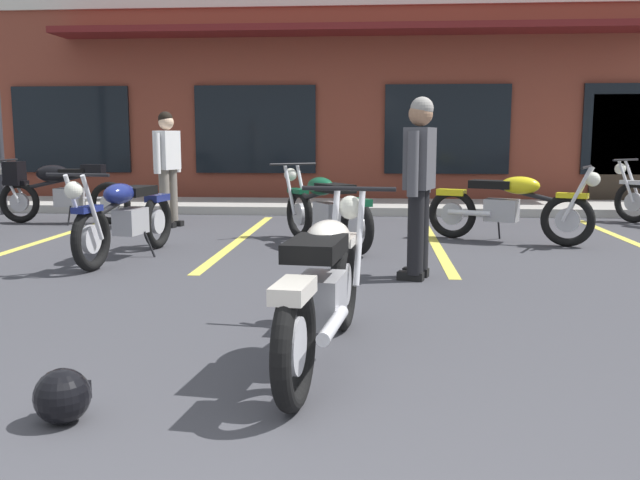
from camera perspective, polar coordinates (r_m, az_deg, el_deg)
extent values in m
plane|color=#3D3D42|center=(5.17, -0.97, -6.26)|extent=(80.00, 80.00, 0.00)
cube|color=#A8A59E|center=(12.44, 2.26, 2.78)|extent=(22.00, 1.80, 0.14)
cube|color=brown|center=(16.56, 2.88, 11.02)|extent=(18.60, 5.88, 4.07)
cube|color=black|center=(14.85, -19.82, 8.56)|extent=(2.38, 0.06, 1.70)
cube|color=black|center=(13.76, -5.37, 9.06)|extent=(2.38, 0.06, 1.70)
cube|color=black|center=(13.63, 10.43, 8.97)|extent=(2.38, 0.06, 1.70)
cube|color=#33281E|center=(14.33, 23.53, 6.77)|extent=(1.10, 0.06, 2.10)
cube|color=maroon|center=(13.30, 2.48, 16.97)|extent=(11.16, 0.90, 0.12)
cube|color=#DBCC4C|center=(9.81, -20.92, 0.27)|extent=(0.12, 4.80, 0.01)
cube|color=#DBCC4C|center=(9.03, -6.54, 0.11)|extent=(0.12, 4.80, 0.01)
cube|color=#DBCC4C|center=(8.90, 9.36, -0.07)|extent=(0.12, 4.80, 0.01)
cube|color=#DBCC4C|center=(9.44, 24.54, -0.24)|extent=(0.12, 4.80, 0.01)
torus|color=black|center=(3.37, -2.12, -8.74)|extent=(0.18, 0.65, 0.64)
cylinder|color=#B7B7BC|center=(3.37, -2.12, -8.74)|extent=(0.09, 0.29, 0.29)
torus|color=black|center=(4.74, 1.98, -3.65)|extent=(0.18, 0.65, 0.64)
cylinder|color=#B7B7BC|center=(4.74, 1.98, -3.65)|extent=(0.09, 0.29, 0.29)
cylinder|color=silver|center=(4.79, 1.14, 0.38)|extent=(0.08, 0.33, 0.66)
cylinder|color=silver|center=(4.76, 3.27, 0.32)|extent=(0.08, 0.33, 0.66)
cylinder|color=black|center=(4.82, 2.38, 4.25)|extent=(0.66, 0.11, 0.03)
sphere|color=silver|center=(4.91, 2.51, 2.69)|extent=(0.19, 0.19, 0.17)
cube|color=beige|center=(4.72, 2.08, 0.01)|extent=(0.18, 0.37, 0.06)
cube|color=#9E9EA3|center=(3.95, 0.06, -4.93)|extent=(0.29, 0.43, 0.28)
cylinder|color=silver|center=(3.59, 1.09, -7.01)|extent=(0.14, 0.55, 0.07)
cylinder|color=black|center=(4.10, 0.62, -1.02)|extent=(0.17, 0.94, 0.26)
ellipsoid|color=beige|center=(4.10, 0.67, 0.13)|extent=(0.32, 0.51, 0.22)
cube|color=black|center=(3.76, -0.36, -0.67)|extent=(0.34, 0.55, 0.10)
cube|color=beige|center=(3.28, -2.23, -4.16)|extent=(0.20, 0.38, 0.08)
cylinder|color=black|center=(3.99, -2.70, -8.66)|extent=(0.14, 0.04, 0.29)
torus|color=black|center=(9.18, 10.85, 2.14)|extent=(0.62, 0.36, 0.64)
cylinder|color=#B7B7BC|center=(9.18, 10.85, 2.14)|extent=(0.29, 0.18, 0.29)
torus|color=black|center=(8.83, 19.74, 1.54)|extent=(0.62, 0.36, 0.64)
cylinder|color=#B7B7BC|center=(8.83, 19.74, 1.54)|extent=(0.29, 0.18, 0.29)
cylinder|color=silver|center=(8.87, 20.58, 3.61)|extent=(0.31, 0.18, 0.66)
cylinder|color=silver|center=(8.69, 20.39, 3.53)|extent=(0.31, 0.18, 0.66)
cylinder|color=black|center=(8.75, 21.12, 5.62)|extent=(0.31, 0.61, 0.03)
sphere|color=silver|center=(8.75, 21.59, 4.68)|extent=(0.23, 0.23, 0.17)
cube|color=yellow|center=(8.79, 20.09, 3.47)|extent=(0.39, 0.28, 0.06)
cube|color=#9E9EA3|center=(8.99, 14.73, 2.39)|extent=(0.46, 0.39, 0.28)
cylinder|color=silver|center=(8.96, 12.21, 2.21)|extent=(0.53, 0.29, 0.07)
cylinder|color=black|center=(8.92, 16.04, 3.85)|extent=(0.88, 0.45, 0.26)
ellipsoid|color=yellow|center=(8.91, 16.18, 4.35)|extent=(0.54, 0.44, 0.22)
cube|color=black|center=(8.99, 13.95, 4.48)|extent=(0.59, 0.47, 0.10)
cube|color=yellow|center=(9.16, 10.78, 3.89)|extent=(0.39, 0.30, 0.08)
cylinder|color=black|center=(9.21, 14.54, 0.91)|extent=(0.08, 0.13, 0.29)
torus|color=black|center=(8.41, -13.26, 1.49)|extent=(0.19, 0.65, 0.64)
cylinder|color=#B7B7BC|center=(8.41, -13.26, 1.49)|extent=(0.10, 0.29, 0.29)
torus|color=black|center=(7.16, -18.35, 0.08)|extent=(0.19, 0.65, 0.64)
cylinder|color=#B7B7BC|center=(7.16, -18.35, 0.08)|extent=(0.10, 0.29, 0.29)
cylinder|color=silver|center=(6.99, -18.27, 2.53)|extent=(0.09, 0.33, 0.66)
cylinder|color=silver|center=(7.08, -19.51, 2.54)|extent=(0.09, 0.33, 0.66)
cylinder|color=black|center=(6.94, -19.37, 5.09)|extent=(0.66, 0.13, 0.03)
sphere|color=silver|center=(6.88, -19.67, 3.88)|extent=(0.19, 0.19, 0.17)
cube|color=navy|center=(7.09, -18.63, 2.43)|extent=(0.19, 0.38, 0.06)
cube|color=#9E9EA3|center=(7.83, -15.35, 1.50)|extent=(0.30, 0.43, 0.28)
cylinder|color=silver|center=(8.23, -14.98, 1.56)|extent=(0.15, 0.55, 0.07)
cylinder|color=black|center=(7.63, -16.13, 3.10)|extent=(0.20, 0.94, 0.26)
ellipsoid|color=navy|center=(7.61, -16.23, 3.69)|extent=(0.33, 0.51, 0.22)
cube|color=black|center=(7.92, -14.96, 3.92)|extent=(0.35, 0.56, 0.10)
cube|color=navy|center=(8.39, -13.27, 3.40)|extent=(0.21, 0.38, 0.08)
cylinder|color=black|center=(7.85, -13.87, -0.35)|extent=(0.14, 0.04, 0.29)
torus|color=black|center=(7.70, 3.06, 1.07)|extent=(0.43, 0.59, 0.64)
cylinder|color=#B7B7BC|center=(7.70, 3.06, 1.07)|extent=(0.21, 0.27, 0.29)
torus|color=black|center=(8.95, -1.71, 2.13)|extent=(0.43, 0.59, 0.64)
cylinder|color=#B7B7BC|center=(8.95, -1.71, 2.13)|extent=(0.21, 0.27, 0.29)
cylinder|color=silver|center=(8.97, -2.52, 4.20)|extent=(0.21, 0.30, 0.66)
cylinder|color=silver|center=(9.05, -1.49, 4.24)|extent=(0.21, 0.30, 0.66)
cylinder|color=black|center=(9.06, -2.24, 6.27)|extent=(0.57, 0.38, 0.03)
sphere|color=silver|center=(9.14, -2.45, 5.41)|extent=(0.23, 0.23, 0.17)
cube|color=#0F4C2D|center=(8.96, -1.84, 4.07)|extent=(0.31, 0.38, 0.06)
cube|color=#9E9EA3|center=(8.24, 0.76, 2.14)|extent=(0.42, 0.47, 0.28)
cylinder|color=silver|center=(7.99, 2.92, 1.64)|extent=(0.36, 0.50, 0.07)
cylinder|color=black|center=(8.39, 0.11, 3.90)|extent=(0.56, 0.83, 0.26)
ellipsoid|color=#0F4C2D|center=(8.40, 0.04, 4.46)|extent=(0.48, 0.54, 0.22)
cube|color=black|center=(8.09, 1.25, 4.29)|extent=(0.52, 0.59, 0.10)
cube|color=#0F4C2D|center=(7.65, 3.16, 3.14)|extent=(0.33, 0.39, 0.08)
cylinder|color=black|center=(8.13, -0.11, 0.20)|extent=(0.13, 0.09, 0.29)
torus|color=black|center=(10.94, -16.92, 2.94)|extent=(0.64, 0.11, 0.64)
cylinder|color=#B7B7BC|center=(10.94, -16.92, 2.94)|extent=(0.29, 0.07, 0.29)
torus|color=black|center=(11.57, -23.54, 2.88)|extent=(0.64, 0.11, 0.64)
cylinder|color=#B7B7BC|center=(11.57, -23.54, 2.88)|extent=(0.29, 0.07, 0.29)
cylinder|color=silver|center=(11.51, -24.29, 4.41)|extent=(0.33, 0.05, 0.66)
cylinder|color=silver|center=(11.67, -23.85, 4.49)|extent=(0.33, 0.05, 0.66)
cylinder|color=black|center=(11.62, -24.51, 6.01)|extent=(0.04, 0.66, 0.03)
sphere|color=silver|center=(11.66, -24.81, 5.31)|extent=(0.17, 0.17, 0.17)
cube|color=black|center=(11.56, -23.81, 4.36)|extent=(0.36, 0.15, 0.06)
cube|color=#9E9EA3|center=(11.19, -19.98, 3.33)|extent=(0.40, 0.25, 0.28)
cylinder|color=silver|center=(11.17, -17.94, 3.21)|extent=(0.55, 0.08, 0.07)
cylinder|color=black|center=(11.26, -20.96, 4.53)|extent=(0.94, 0.08, 0.26)
ellipsoid|color=black|center=(11.27, -21.18, 5.13)|extent=(0.53, 0.31, 0.26)
cube|color=black|center=(11.56, -23.89, 5.05)|extent=(0.24, 0.28, 0.36)
cube|color=black|center=(11.13, -19.61, 5.28)|extent=(0.40, 0.25, 0.10)
cube|color=black|center=(11.00, -18.20, 5.52)|extent=(0.32, 0.21, 0.16)
cylinder|color=black|center=(11.03, -19.98, 1.90)|extent=(0.03, 0.14, 0.29)
torus|color=black|center=(11.66, 24.46, 2.87)|extent=(0.49, 0.56, 0.64)
cylinder|color=#B7B7BC|center=(11.66, 24.46, 2.87)|extent=(0.23, 0.26, 0.29)
cylinder|color=silver|center=(11.61, 23.91, 4.47)|extent=(0.24, 0.28, 0.66)
cylinder|color=silver|center=(11.77, 24.36, 4.48)|extent=(0.24, 0.28, 0.66)
cylinder|color=black|center=(11.72, 23.90, 6.07)|extent=(0.53, 0.45, 0.03)
sphere|color=silver|center=(11.76, 23.52, 5.41)|extent=(0.24, 0.24, 0.17)
cube|color=silver|center=(11.66, 24.39, 4.35)|extent=(0.34, 0.37, 0.06)
cube|color=black|center=(6.45, 7.47, -2.97)|extent=(0.26, 0.17, 0.08)
cube|color=black|center=(6.64, 7.90, -2.65)|extent=(0.26, 0.17, 0.08)
cylinder|color=black|center=(6.37, 7.89, 0.71)|extent=(0.19, 0.19, 0.80)
cylinder|color=black|center=(6.57, 8.32, 0.93)|extent=(0.19, 0.19, 0.80)
cube|color=#4C4C51|center=(6.41, 8.23, 6.67)|extent=(0.32, 0.43, 0.56)
cylinder|color=#4C4C51|center=(6.17, 7.68, 6.24)|extent=(0.13, 0.13, 0.58)
cylinder|color=#4C4C51|center=(6.66, 8.73, 6.38)|extent=(0.13, 0.13, 0.58)
sphere|color=#A07556|center=(6.41, 8.31, 10.24)|extent=(0.28, 0.28, 0.22)
sphere|color=gray|center=(6.41, 8.41, 10.69)|extent=(0.26, 0.26, 0.21)
cube|color=black|center=(10.49, -11.83, 1.37)|extent=(0.26, 0.17, 0.08)
cube|color=black|center=(10.33, -12.45, 1.23)|extent=(0.26, 0.17, 0.08)
cylinder|color=slate|center=(10.47, -12.08, 3.66)|extent=(0.19, 0.19, 0.80)
cylinder|color=slate|center=(10.31, -12.71, 3.56)|extent=(0.19, 0.19, 0.80)
cube|color=silver|center=(10.36, -12.51, 7.25)|extent=(0.33, 0.43, 0.56)
cylinder|color=silver|center=(10.56, -11.72, 7.08)|extent=(0.13, 0.13, 0.58)
cylinder|color=silver|center=(10.15, -13.32, 6.97)|extent=(0.13, 0.13, 0.58)
sphere|color=beige|center=(10.36, -12.58, 9.46)|extent=(0.28, 0.28, 0.22)
sphere|color=black|center=(10.36, -12.64, 9.73)|extent=(0.27, 0.27, 0.21)
sphere|color=black|center=(3.49, -20.49, -11.98)|extent=(0.26, 0.26, 0.26)
cube|color=black|center=(3.58, -19.78, -11.52)|extent=(0.18, 0.03, 0.09)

